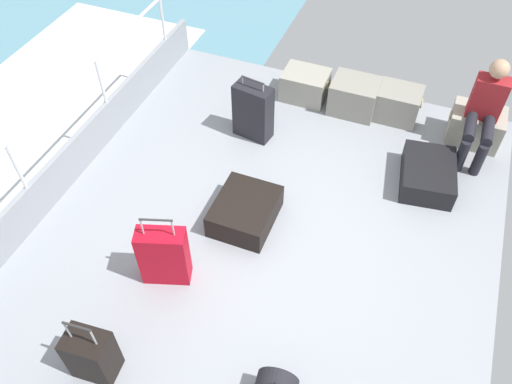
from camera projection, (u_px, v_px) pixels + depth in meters
ground_plane at (266, 231)px, 5.16m from camera, size 4.40×5.20×0.06m
gunwale_port at (75, 157)px, 5.50m from camera, size 0.06×5.20×0.45m
railing_port at (61, 116)px, 5.08m from camera, size 0.04×4.20×1.02m
cargo_crate_0 at (305, 85)px, 6.42m from camera, size 0.58×0.43×0.36m
cargo_crate_1 at (354, 96)px, 6.23m from camera, size 0.59×0.46×0.41m
cargo_crate_2 at (398, 104)px, 6.15m from camera, size 0.55×0.42×0.39m
cargo_crate_3 at (475, 126)px, 5.88m from camera, size 0.61×0.44×0.39m
passenger_seated at (485, 109)px, 5.48m from camera, size 0.34×0.66×1.09m
suitcase_0 at (245, 211)px, 5.12m from camera, size 0.57×0.69×0.27m
suitcase_1 at (428, 174)px, 5.46m from camera, size 0.63×0.79×0.25m
suitcase_2 at (253, 112)px, 5.83m from camera, size 0.46×0.29×0.78m
suitcase_3 at (164, 256)px, 4.54m from camera, size 0.47×0.32×0.82m
suitcase_4 at (92, 355)px, 4.00m from camera, size 0.37×0.27×0.72m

